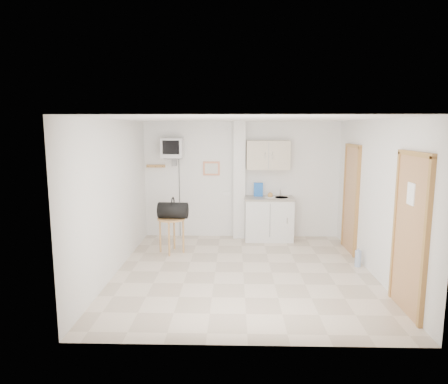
{
  "coord_description": "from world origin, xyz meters",
  "views": [
    {
      "loc": [
        -0.16,
        -6.31,
        2.37
      ],
      "look_at": [
        -0.34,
        0.6,
        1.25
      ],
      "focal_mm": 32.0,
      "sensor_mm": 36.0,
      "label": 1
    }
  ],
  "objects_px": {
    "round_table": "(171,224)",
    "duffel_bag": "(173,210)",
    "crt_television": "(173,149)",
    "water_bottle": "(358,258)"
  },
  "relations": [
    {
      "from": "crt_television",
      "to": "duffel_bag",
      "type": "distance_m",
      "value": 1.5
    },
    {
      "from": "round_table",
      "to": "duffel_bag",
      "type": "relative_size",
      "value": 1.19
    },
    {
      "from": "crt_television",
      "to": "water_bottle",
      "type": "bearing_deg",
      "value": -26.19
    },
    {
      "from": "crt_television",
      "to": "water_bottle",
      "type": "distance_m",
      "value": 4.22
    },
    {
      "from": "duffel_bag",
      "to": "round_table",
      "type": "bearing_deg",
      "value": 160.08
    },
    {
      "from": "round_table",
      "to": "duffel_bag",
      "type": "xyz_separation_m",
      "value": [
        0.04,
        -0.02,
        0.27
      ]
    },
    {
      "from": "round_table",
      "to": "duffel_bag",
      "type": "height_order",
      "value": "duffel_bag"
    },
    {
      "from": "round_table",
      "to": "water_bottle",
      "type": "distance_m",
      "value": 3.43
    },
    {
      "from": "round_table",
      "to": "water_bottle",
      "type": "relative_size",
      "value": 2.14
    },
    {
      "from": "crt_television",
      "to": "water_bottle",
      "type": "xyz_separation_m",
      "value": [
        3.43,
        -1.69,
        -1.79
      ]
    }
  ]
}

